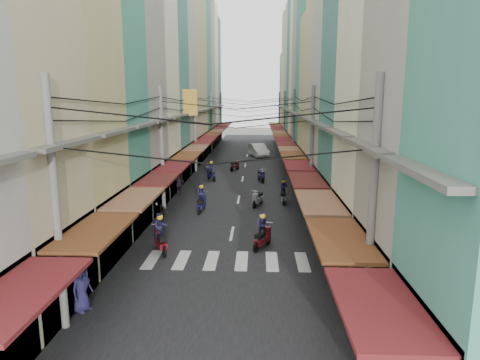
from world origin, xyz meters
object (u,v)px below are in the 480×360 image
(white_car, at_px, (258,157))
(market_umbrella, at_px, (383,214))
(traffic_sign, at_px, (326,198))
(bicycle, at_px, (329,227))

(white_car, distance_m, market_umbrella, 35.52)
(market_umbrella, bearing_deg, traffic_sign, 109.54)
(white_car, relative_size, traffic_sign, 2.17)
(bicycle, bearing_deg, market_umbrella, -173.40)
(bicycle, height_order, traffic_sign, traffic_sign)
(market_umbrella, bearing_deg, white_car, 99.03)
(market_umbrella, xyz_separation_m, traffic_sign, (-1.75, 4.92, -0.46))
(bicycle, bearing_deg, white_car, 0.57)
(bicycle, xyz_separation_m, market_umbrella, (1.39, -5.54, 2.32))
(market_umbrella, distance_m, traffic_sign, 5.25)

